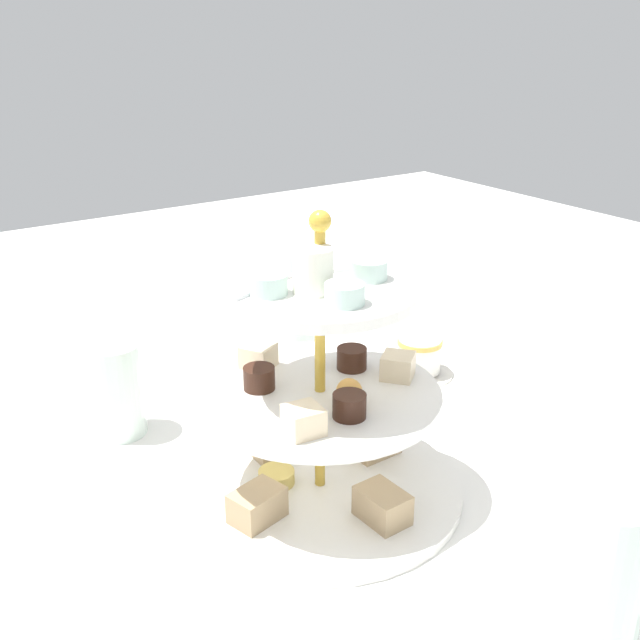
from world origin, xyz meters
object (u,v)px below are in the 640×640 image
butter_knife_right (602,436)px  water_glass_mid_back (116,390)px  tiered_serving_stand (320,414)px  water_glass_tall_right (599,574)px  teacup_with_saucer (419,357)px  water_glass_short_left (300,344)px

butter_knife_right → water_glass_mid_back: 0.55m
tiered_serving_stand → water_glass_tall_right: bearing=101.2°
tiered_serving_stand → water_glass_tall_right: size_ratio=2.15×
water_glass_tall_right → water_glass_mid_back: (0.18, -0.50, -0.01)m
water_glass_tall_right → water_glass_mid_back: water_glass_tall_right is taller
tiered_serving_stand → teacup_with_saucer: bearing=-150.1°
teacup_with_saucer → water_glass_mid_back: water_glass_mid_back is taller
tiered_serving_stand → butter_knife_right: tiered_serving_stand is taller
tiered_serving_stand → water_glass_tall_right: (-0.06, 0.28, -0.02)m
water_glass_mid_back → water_glass_tall_right: bearing=109.2°
water_glass_tall_right → water_glass_short_left: water_glass_tall_right is taller
water_glass_tall_right → tiered_serving_stand: bearing=-78.8°
water_glass_short_left → water_glass_mid_back: water_glass_mid_back is taller
tiered_serving_stand → water_glass_mid_back: 0.26m
water_glass_short_left → water_glass_mid_back: (0.26, 0.02, 0.02)m
water_glass_short_left → butter_knife_right: 0.39m
tiered_serving_stand → teacup_with_saucer: size_ratio=3.19×
teacup_with_saucer → butter_knife_right: size_ratio=0.53×
tiered_serving_stand → water_glass_mid_back: bearing=-61.9°
butter_knife_right → water_glass_tall_right: bearing=151.4°
water_glass_short_left → water_glass_mid_back: 0.26m
tiered_serving_stand → butter_knife_right: bearing=164.1°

